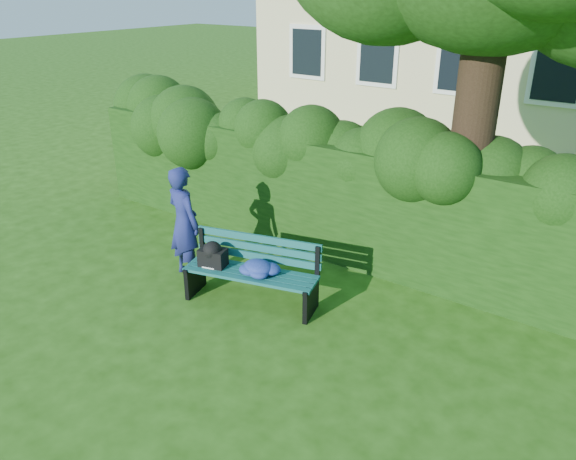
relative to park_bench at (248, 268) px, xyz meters
The scene contains 4 objects.
ground 0.59m from the park_bench, 18.60° to the right, with size 80.00×80.00×0.00m, color #234B0E.
hedge 2.16m from the park_bench, 81.98° to the left, with size 10.00×1.00×1.80m.
park_bench is the anchor object (origin of this frame).
man_reading 1.27m from the park_bench, behind, with size 0.61×0.40×1.66m, color navy.
Camera 1 is at (3.99, -4.96, 3.98)m, focal length 35.00 mm.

